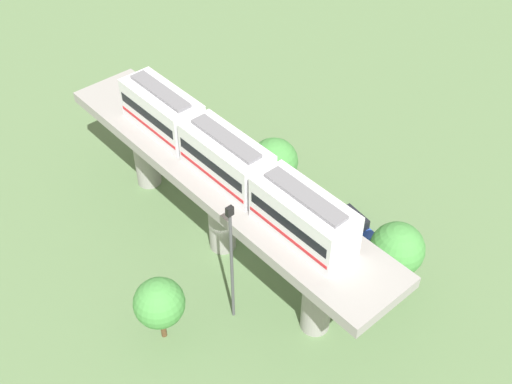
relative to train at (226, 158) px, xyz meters
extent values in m
plane|color=#5B7A4C|center=(0.00, -0.80, -8.70)|extent=(120.00, 120.00, 0.00)
cylinder|color=#999691|center=(0.00, -10.18, -5.52)|extent=(1.90, 1.90, 6.37)
cylinder|color=#999691|center=(0.00, -0.80, -5.52)|extent=(1.90, 1.90, 6.37)
cylinder|color=#999691|center=(0.00, 8.58, -5.52)|extent=(1.90, 1.90, 6.37)
cube|color=#999691|center=(0.00, -0.80, -1.93)|extent=(5.20, 28.85, 0.80)
cube|color=silver|center=(0.00, -6.95, -0.03)|extent=(2.60, 6.60, 3.00)
cube|color=black|center=(0.00, -6.95, 0.22)|extent=(2.64, 6.07, 0.70)
cube|color=red|center=(0.00, -6.95, -0.78)|extent=(2.64, 6.34, 0.24)
cube|color=slate|center=(0.00, -6.95, 1.59)|extent=(1.10, 5.61, 0.24)
cube|color=silver|center=(0.00, 0.00, -0.03)|extent=(2.60, 6.60, 3.00)
cube|color=black|center=(0.00, 0.00, 0.22)|extent=(2.64, 6.07, 0.70)
cube|color=red|center=(0.00, 0.00, -0.78)|extent=(2.64, 6.34, 0.24)
cube|color=slate|center=(0.00, 0.00, 1.59)|extent=(1.10, 5.61, 0.24)
cube|color=silver|center=(0.00, 6.95, -0.03)|extent=(2.60, 6.60, 3.00)
cube|color=black|center=(0.00, 6.95, 0.22)|extent=(2.64, 6.07, 0.70)
cube|color=red|center=(0.00, 6.95, -0.78)|extent=(2.64, 6.34, 0.24)
cube|color=slate|center=(0.00, 6.95, 1.59)|extent=(1.10, 5.61, 0.24)
cube|color=#284CB7|center=(-7.79, 4.32, -8.20)|extent=(2.29, 4.39, 1.00)
cube|color=black|center=(-7.79, 4.47, -7.32)|extent=(1.90, 2.48, 0.76)
cube|color=#B2B5BA|center=(-5.61, -7.77, -8.20)|extent=(2.57, 4.47, 1.00)
cube|color=black|center=(-5.61, -7.62, -7.32)|extent=(2.05, 2.57, 0.76)
cylinder|color=brown|center=(7.77, 2.77, -7.49)|extent=(0.36, 0.36, 2.42)
sphere|color=#479342|center=(7.77, 2.77, -5.40)|extent=(3.19, 3.19, 3.19)
cylinder|color=brown|center=(-5.98, 9.78, -7.24)|extent=(0.36, 0.36, 2.94)
sphere|color=#479342|center=(-5.98, 9.78, -4.78)|extent=(3.59, 3.59, 3.59)
cylinder|color=brown|center=(-6.68, -2.67, -7.68)|extent=(0.36, 0.36, 2.06)
sphere|color=#479342|center=(-6.68, -2.67, -5.62)|extent=(3.73, 3.73, 3.73)
cylinder|color=#4C4C51|center=(3.40, 4.46, -4.12)|extent=(0.20, 0.20, 9.17)
cube|color=black|center=(3.40, 4.46, 0.77)|extent=(0.44, 0.28, 0.60)
camera|label=1|loc=(19.38, 24.79, 25.85)|focal=45.18mm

